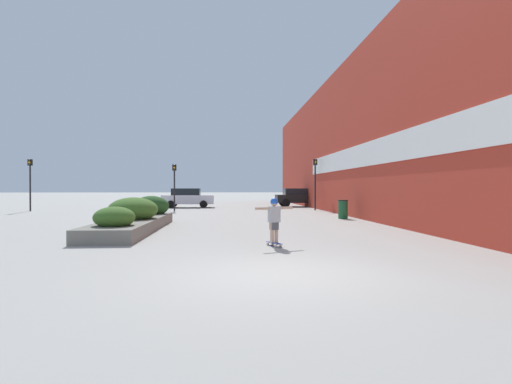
# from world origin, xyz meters

# --- Properties ---
(ground_plane) EXTENTS (300.00, 300.00, 0.00)m
(ground_plane) POSITION_xyz_m (0.00, 0.00, 0.00)
(ground_plane) COLOR #A3A099
(building_wall_right) EXTENTS (0.67, 45.86, 9.33)m
(building_wall_right) POSITION_xyz_m (6.38, 19.92, 4.66)
(building_wall_right) COLOR #B23323
(building_wall_right) RESTS_ON ground_plane
(planter_box) EXTENTS (1.92, 8.49, 1.29)m
(planter_box) POSITION_xyz_m (-4.61, 8.59, 0.52)
(planter_box) COLOR slate
(planter_box) RESTS_ON ground_plane
(skateboard) EXTENTS (0.43, 0.69, 0.10)m
(skateboard) POSITION_xyz_m (0.34, 3.68, 0.07)
(skateboard) COLOR navy
(skateboard) RESTS_ON ground_plane
(skateboarder) EXTENTS (1.12, 0.52, 1.27)m
(skateboarder) POSITION_xyz_m (0.34, 3.68, 0.87)
(skateboarder) COLOR tan
(skateboarder) RESTS_ON skateboard
(trash_bin) EXTENTS (0.53, 0.53, 1.01)m
(trash_bin) POSITION_xyz_m (5.23, 13.49, 0.51)
(trash_bin) COLOR #1E5B33
(trash_bin) RESTS_ON ground_plane
(car_leftmost) EXTENTS (4.31, 1.97, 1.62)m
(car_leftmost) POSITION_xyz_m (-4.34, 26.75, 0.84)
(car_leftmost) COLOR silver
(car_leftmost) RESTS_ON ground_plane
(car_center_left) EXTENTS (3.89, 2.06, 1.62)m
(car_center_left) POSITION_xyz_m (5.28, 27.72, 0.86)
(car_center_left) COLOR black
(car_center_left) RESTS_ON ground_plane
(traffic_light_left) EXTENTS (0.28, 0.30, 3.38)m
(traffic_light_left) POSITION_xyz_m (-4.85, 22.08, 2.31)
(traffic_light_left) COLOR black
(traffic_light_left) RESTS_ON ground_plane
(traffic_light_right) EXTENTS (0.28, 0.30, 3.81)m
(traffic_light_right) POSITION_xyz_m (5.57, 21.78, 2.57)
(traffic_light_right) COLOR black
(traffic_light_right) RESTS_ON ground_plane
(traffic_light_far_left) EXTENTS (0.28, 0.30, 3.71)m
(traffic_light_far_left) POSITION_xyz_m (-15.01, 21.97, 2.51)
(traffic_light_far_left) COLOR black
(traffic_light_far_left) RESTS_ON ground_plane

